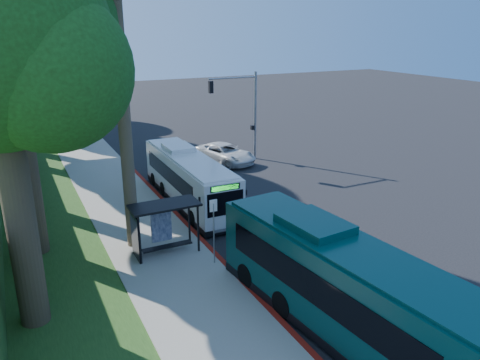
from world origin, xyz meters
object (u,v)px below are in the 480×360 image
bus_shelter (159,219)px  teal_bus (350,290)px  white_bus (188,178)px  pickup (225,153)px

bus_shelter → teal_bus: bearing=-66.0°
bus_shelter → white_bus: bearing=58.1°
white_bus → pickup: bearing=51.4°
pickup → bus_shelter: bearing=-144.7°
bus_shelter → teal_bus: 9.73m
teal_bus → pickup: teal_bus is taller
teal_bus → white_bus: bearing=85.5°
teal_bus → pickup: bearing=70.6°
white_bus → teal_bus: 14.82m
teal_bus → pickup: size_ratio=2.34×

